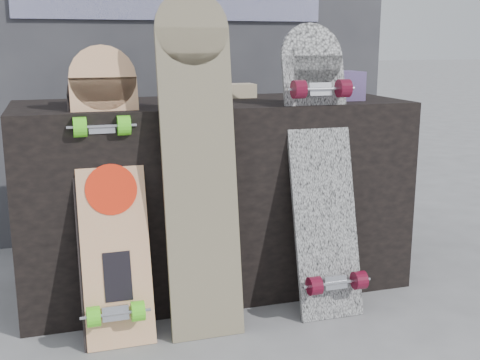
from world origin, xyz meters
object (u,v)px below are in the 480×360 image
object	(u,v)px
longboard_celtic	(199,155)
longboard_cascadia	(322,164)
longboard_geisha	(111,185)
skateboard_dark	(106,200)
vendor_table	(213,195)

from	to	relation	value
longboard_celtic	longboard_cascadia	bearing A→B (deg)	4.49
longboard_cascadia	longboard_geisha	bearing A→B (deg)	178.08
longboard_geisha	skateboard_dark	size ratio (longest dim) A/B	1.07
longboard_geisha	longboard_celtic	bearing A→B (deg)	-12.14
vendor_table	longboard_geisha	size ratio (longest dim) A/B	1.55
longboard_cascadia	skateboard_dark	size ratio (longest dim) A/B	1.16
longboard_geisha	longboard_celtic	world-z (taller)	longboard_celtic
longboard_cascadia	vendor_table	bearing A→B (deg)	135.68
longboard_celtic	longboard_cascadia	size ratio (longest dim) A/B	1.09
longboard_geisha	longboard_celtic	xyz separation A→B (m)	(0.31, -0.07, 0.10)
vendor_table	longboard_geisha	world-z (taller)	longboard_geisha
longboard_celtic	skateboard_dark	bearing A→B (deg)	171.71
vendor_table	longboard_geisha	xyz separation A→B (m)	(-0.46, -0.31, 0.15)
vendor_table	longboard_cascadia	bearing A→B (deg)	-44.32
longboard_celtic	skateboard_dark	xyz separation A→B (m)	(-0.32, 0.05, -0.15)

